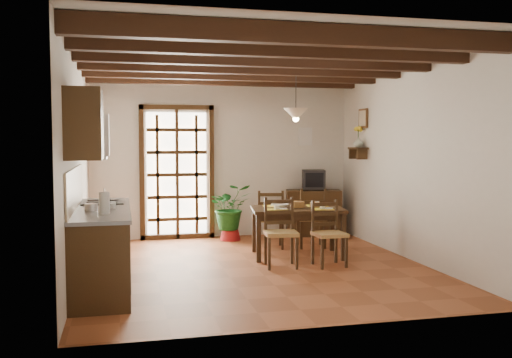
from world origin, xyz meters
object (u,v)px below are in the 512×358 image
object	(u,v)px
dining_table	(297,214)
pendant_lamp	(296,113)
crt_tv	(314,179)
chair_near_right	(329,246)
kitchen_counter	(102,247)
chair_far_right	(311,229)
chair_near_left	(281,245)
chair_far_left	(270,230)
potted_plant	(230,207)
sideboard	(313,213)

from	to	relation	value
dining_table	pendant_lamp	xyz separation A→B (m)	(0.00, 0.10, 1.46)
dining_table	crt_tv	xyz separation A→B (m)	(0.82, 1.66, 0.38)
chair_near_right	pendant_lamp	world-z (taller)	pendant_lamp
kitchen_counter	chair_far_right	size ratio (longest dim) A/B	2.40
dining_table	crt_tv	distance (m)	1.89
dining_table	pendant_lamp	bearing A→B (deg)	98.51
kitchen_counter	chair_near_right	distance (m)	2.97
chair_near_left	chair_far_right	distance (m)	1.49
crt_tv	chair_far_left	bearing A→B (deg)	-123.88
chair_far_right	crt_tv	size ratio (longest dim) A/B	2.04
dining_table	chair_far_right	bearing A→B (deg)	63.89
chair_far_right	potted_plant	distance (m)	1.48
potted_plant	sideboard	bearing A→B (deg)	5.16
kitchen_counter	crt_tv	world-z (taller)	kitchen_counter
kitchen_counter	pendant_lamp	world-z (taller)	pendant_lamp
chair_near_left	chair_far_right	xyz separation A→B (m)	(0.85, 1.22, 0.01)
pendant_lamp	chair_far_left	bearing A→B (deg)	110.28
kitchen_counter	chair_far_left	world-z (taller)	kitchen_counter
kitchen_counter	sideboard	bearing A→B (deg)	38.67
chair_near_left	crt_tv	size ratio (longest dim) A/B	1.99
potted_plant	chair_near_right	bearing A→B (deg)	-67.48
chair_far_left	kitchen_counter	bearing A→B (deg)	47.04
sideboard	crt_tv	bearing A→B (deg)	-77.22
chair_near_right	chair_far_left	world-z (taller)	chair_far_left
kitchen_counter	chair_near_left	world-z (taller)	kitchen_counter
dining_table	sideboard	distance (m)	1.87
chair_near_left	chair_far_left	bearing A→B (deg)	87.77
chair_near_left	crt_tv	bearing A→B (deg)	67.59
dining_table	chair_far_right	size ratio (longest dim) A/B	1.51
chair_far_right	sideboard	world-z (taller)	chair_far_right
crt_tv	potted_plant	world-z (taller)	potted_plant
potted_plant	pendant_lamp	distance (m)	2.19
dining_table	sideboard	world-z (taller)	sideboard
sideboard	dining_table	bearing A→B (deg)	-103.44
chair_far_right	chair_far_left	bearing A→B (deg)	-0.60
dining_table	potted_plant	bearing A→B (deg)	123.31
sideboard	crt_tv	distance (m)	0.59
chair_near_right	potted_plant	size ratio (longest dim) A/B	0.44
dining_table	potted_plant	world-z (taller)	potted_plant
chair_near_right	crt_tv	world-z (taller)	crt_tv
chair_near_right	crt_tv	size ratio (longest dim) A/B	1.90
chair_far_left	chair_near_right	bearing A→B (deg)	117.55
crt_tv	sideboard	bearing A→B (deg)	103.89
chair_far_left	chair_far_right	bearing A→B (deg)	-178.47
pendant_lamp	chair_near_right	bearing A→B (deg)	-74.68
dining_table	sideboard	size ratio (longest dim) A/B	1.50
chair_far_left	pendant_lamp	xyz separation A→B (m)	(0.22, -0.61, 1.79)
chair_near_right	chair_far_right	bearing A→B (deg)	77.87
dining_table	chair_near_right	world-z (taller)	chair_near_right
sideboard	potted_plant	bearing A→B (deg)	-162.06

